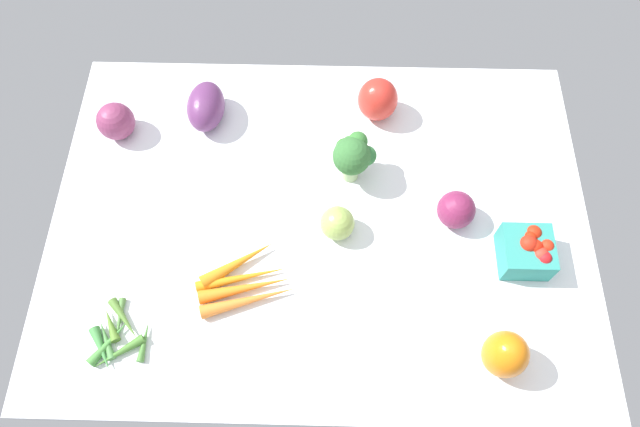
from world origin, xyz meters
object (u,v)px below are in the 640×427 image
Objects in this scene: berry_basket at (528,250)px; carrot_bunch at (244,282)px; bell_pepper_red at (378,99)px; heirloom_tomato_green at (337,223)px; red_onion_center at (456,210)px; bell_pepper_orange at (505,354)px; okra_pile at (115,338)px; eggplant at (206,106)px; red_onion_near_basket at (116,121)px; broccoli_head at (353,155)px.

carrot_bunch is at bearing 7.19° from berry_basket.
bell_pepper_red is (-24.88, -39.26, 3.40)cm from carrot_bunch.
heirloom_tomato_green is 22.59cm from red_onion_center.
bell_pepper_red is at bearing -69.20° from bell_pepper_orange.
heirloom_tomato_green is 44.40cm from okra_pile.
eggplant reaches higher than heirloom_tomato_green.
bell_pepper_red is 29.08cm from heirloom_tomato_green.
red_onion_near_basket reaches higher than heirloom_tomato_green.
berry_basket is at bearing 161.63° from red_onion_near_basket.
broccoli_head reaches higher than bell_pepper_orange.
berry_basket is at bearing 172.06° from heirloom_tomato_green.
red_onion_near_basket is at bearing -81.04° from okra_pile.
bell_pepper_orange is 0.91× the size of broccoli_head.
red_onion_center is (-14.32, 24.74, -1.05)cm from bell_pepper_red.
bell_pepper_red is 53.83cm from red_onion_near_basket.
broccoli_head is 0.95× the size of eggplant.
bell_pepper_orange reaches higher than eggplant.
eggplant reaches higher than berry_basket.
eggplant reaches higher than red_onion_center.
eggplant is at bearing -24.54° from red_onion_center.
broccoli_head is (-2.79, -12.90, 3.66)cm from heirloom_tomato_green.
eggplant is (-11.06, -47.86, 2.97)cm from okra_pile.
bell_pepper_orange reaches higher than okra_pile.
red_onion_center is (-39.20, -14.53, 2.35)cm from carrot_bunch.
berry_basket is (-26.71, 32.76, -1.08)cm from bell_pepper_red.
red_onion_near_basket is at bearing -10.44° from broccoli_head.
eggplant is at bearing -42.18° from bell_pepper_orange.
carrot_bunch is 1.40× the size of okra_pile.
carrot_bunch is 2.05× the size of berry_basket.
broccoli_head is (19.57, -9.72, 3.31)cm from red_onion_center.
heirloom_tomato_green is 0.72× the size of berry_basket.
carrot_bunch is at bearing 130.79° from red_onion_near_basket.
bell_pepper_orange is at bearing 147.89° from red_onion_near_basket.
bell_pepper_red is 1.29× the size of red_onion_center.
broccoli_head is at bearing 169.56° from red_onion_near_basket.
bell_pepper_red reaches higher than okra_pile.
red_onion_near_basket is 49.12cm from broccoli_head.
broccoli_head reaches higher than red_onion_center.
broccoli_head is (31.97, -17.74, 3.34)cm from berry_basket.
heirloom_tomato_green is 0.65× the size of bell_pepper_orange.
bell_pepper_orange is (-73.25, 45.96, 1.18)cm from red_onion_near_basket.
bell_pepper_orange is 0.75× the size of okra_pile.
red_onion_center is 22.11cm from broccoli_head.
berry_basket is at bearing 147.09° from red_onion_center.
red_onion_near_basket is at bearing -49.21° from carrot_bunch.
heirloom_tomato_green is at bearing -150.34° from okra_pile.
broccoli_head is at bearing -102.21° from heirloom_tomato_green.
bell_pepper_red reaches higher than heirloom_tomato_green.
carrot_bunch is at bearing 20.34° from red_onion_center.
red_onion_near_basket is 0.70× the size of broccoli_head.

